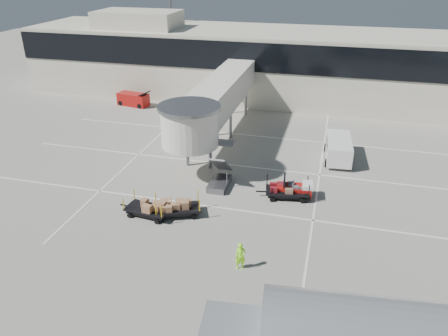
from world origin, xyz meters
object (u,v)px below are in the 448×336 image
at_px(box_cart_far, 147,208).
at_px(ground_worker, 240,256).
at_px(suitcase_cart, 285,191).
at_px(belt_loader, 133,99).
at_px(box_cart_near, 176,208).
at_px(baggage_tug, 295,189).
at_px(minivan, 338,147).

bearing_deg(box_cart_far, ground_worker, -21.09).
bearing_deg(ground_worker, suitcase_cart, 56.71).
distance_m(suitcase_cart, box_cart_far, 10.09).
bearing_deg(box_cart_far, belt_loader, 123.96).
height_order(box_cart_near, belt_loader, belt_loader).
xyz_separation_m(ground_worker, belt_loader, (-18.91, 26.05, -0.12)).
bearing_deg(suitcase_cart, baggage_tug, 16.06).
distance_m(baggage_tug, belt_loader, 27.02).
bearing_deg(belt_loader, baggage_tug, -28.28).
height_order(suitcase_cart, belt_loader, belt_loader).
height_order(box_cart_near, ground_worker, ground_worker).
xyz_separation_m(box_cart_near, minivan, (10.43, 12.30, 0.55)).
bearing_deg(box_cart_near, belt_loader, 99.11).
distance_m(suitcase_cart, minivan, 8.75).
relative_size(box_cart_near, ground_worker, 2.22).
bearing_deg(baggage_tug, minivan, 63.83).
height_order(box_cart_far, minivan, minivan).
distance_m(suitcase_cart, ground_worker, 8.83).
xyz_separation_m(baggage_tug, box_cart_near, (-7.57, -4.63, -0.03)).
distance_m(ground_worker, belt_loader, 32.19).
distance_m(ground_worker, minivan, 17.42).
xyz_separation_m(suitcase_cart, box_cart_near, (-6.90, -4.31, 0.04)).
relative_size(baggage_tug, belt_loader, 0.65).
bearing_deg(minivan, belt_loader, 154.50).
distance_m(baggage_tug, suitcase_cart, 0.74).
distance_m(baggage_tug, ground_worker, 9.27).
relative_size(suitcase_cart, ground_worker, 2.32).
bearing_deg(box_cart_near, ground_worker, -61.40).
bearing_deg(box_cart_near, suitcase_cart, 9.31).
distance_m(baggage_tug, box_cart_far, 10.83).
relative_size(baggage_tug, box_cart_near, 0.72).
xyz_separation_m(box_cart_far, ground_worker, (7.47, -3.92, 0.25)).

